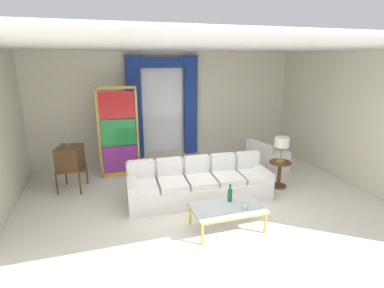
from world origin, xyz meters
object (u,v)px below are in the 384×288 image
(armchair_white, at_px, (266,161))
(peacock_figurine, at_px, (140,170))
(round_side_table, at_px, (279,172))
(vintage_tv, at_px, (70,158))
(bottle_blue_decanter, at_px, (230,194))
(couch_white_long, at_px, (199,184))
(table_lamp_brass, at_px, (282,143))
(stained_glass_divider, at_px, (119,135))
(coffee_table, at_px, (227,209))
(bottle_crystal_tall, at_px, (244,205))

(armchair_white, xyz_separation_m, peacock_figurine, (-3.17, 0.47, -0.07))
(round_side_table, bearing_deg, vintage_tv, 164.47)
(bottle_blue_decanter, height_order, peacock_figurine, bottle_blue_decanter)
(couch_white_long, height_order, table_lamp_brass, table_lamp_brass)
(couch_white_long, height_order, peacock_figurine, couch_white_long)
(bottle_blue_decanter, distance_m, table_lamp_brass, 2.08)
(bottle_blue_decanter, distance_m, round_side_table, 2.03)
(armchair_white, height_order, stained_glass_divider, stained_glass_divider)
(stained_glass_divider, bearing_deg, couch_white_long, -49.67)
(coffee_table, bearing_deg, vintage_tv, 136.37)
(armchair_white, height_order, round_side_table, armchair_white)
(peacock_figurine, bearing_deg, couch_white_long, -52.77)
(coffee_table, bearing_deg, armchair_white, 46.74)
(bottle_blue_decanter, xyz_separation_m, table_lamp_brass, (1.72, 1.07, 0.49))
(stained_glass_divider, bearing_deg, peacock_figurine, -39.78)
(couch_white_long, distance_m, bottle_blue_decanter, 1.15)
(armchair_white, bearing_deg, bottle_crystal_tall, -127.93)
(bottle_blue_decanter, relative_size, armchair_white, 0.35)
(round_side_table, bearing_deg, couch_white_long, 178.99)
(bottle_crystal_tall, relative_size, peacock_figurine, 0.34)
(couch_white_long, bearing_deg, table_lamp_brass, -1.01)
(bottle_blue_decanter, bearing_deg, peacock_figurine, 116.69)
(stained_glass_divider, xyz_separation_m, table_lamp_brass, (3.37, -1.75, -0.03))
(bottle_blue_decanter, relative_size, table_lamp_brass, 0.57)
(coffee_table, xyz_separation_m, bottle_crystal_tall, (0.25, -0.13, 0.10))
(coffee_table, xyz_separation_m, peacock_figurine, (-1.11, 2.66, -0.16))
(stained_glass_divider, bearing_deg, table_lamp_brass, -27.36)
(vintage_tv, distance_m, round_side_table, 4.65)
(coffee_table, height_order, armchair_white, armchair_white)
(couch_white_long, distance_m, peacock_figurine, 1.72)
(vintage_tv, relative_size, stained_glass_divider, 0.61)
(coffee_table, height_order, stained_glass_divider, stained_glass_divider)
(vintage_tv, bearing_deg, armchair_white, -3.76)
(armchair_white, distance_m, table_lamp_brass, 1.21)
(couch_white_long, xyz_separation_m, bottle_blue_decanter, (0.20, -1.10, 0.23))
(round_side_table, bearing_deg, table_lamp_brass, -14.04)
(vintage_tv, xyz_separation_m, table_lamp_brass, (4.46, -1.24, 0.30))
(bottle_blue_decanter, height_order, stained_glass_divider, stained_glass_divider)
(coffee_table, xyz_separation_m, bottle_blue_decanter, (0.13, 0.18, 0.16))
(bottle_blue_decanter, xyz_separation_m, bottle_crystal_tall, (0.12, -0.32, -0.06))
(coffee_table, xyz_separation_m, armchair_white, (2.06, 2.19, -0.09))
(round_side_table, bearing_deg, peacock_figurine, 154.67)
(couch_white_long, bearing_deg, stained_glass_divider, 130.33)
(stained_glass_divider, distance_m, peacock_figurine, 1.00)
(bottle_blue_decanter, height_order, table_lamp_brass, table_lamp_brass)
(vintage_tv, height_order, round_side_table, vintage_tv)
(bottle_blue_decanter, bearing_deg, couch_white_long, 100.45)
(coffee_table, relative_size, armchair_white, 1.27)
(coffee_table, height_order, round_side_table, round_side_table)
(peacock_figurine, xyz_separation_m, table_lamp_brass, (2.96, -1.40, 0.81))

